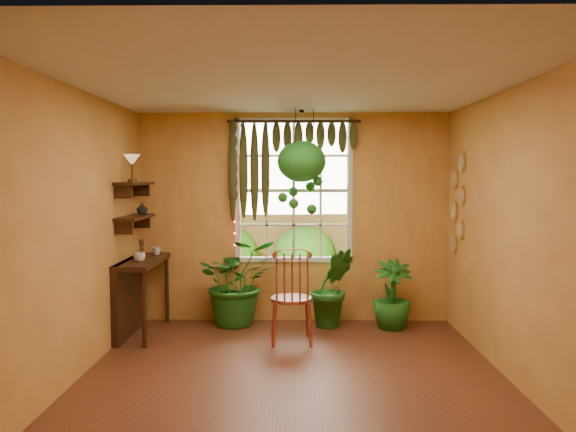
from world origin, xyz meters
The scene contains 23 objects.
floor centered at (0.00, 0.00, 0.00)m, with size 4.50×4.50×0.00m, color #5D2D1A.
ceiling centered at (0.00, 0.00, 2.70)m, with size 4.50×4.50×0.00m, color silver.
wall_back centered at (0.00, 2.25, 1.35)m, with size 4.00×4.00×0.00m, color gold.
wall_left centered at (-2.00, 0.00, 1.35)m, with size 4.50×4.50×0.00m, color gold.
wall_right centered at (2.00, 0.00, 1.35)m, with size 4.50×4.50×0.00m, color gold.
window centered at (0.00, 2.28, 1.70)m, with size 1.52×0.10×1.86m.
valance_vine centered at (-0.08, 2.16, 2.28)m, with size 1.70×0.12×1.10m.
string_lights centered at (-0.76, 2.19, 1.75)m, with size 0.03×0.03×1.54m, color #FF2633, non-canonical shape.
wall_plates centered at (1.98, 1.79, 1.55)m, with size 0.04×0.32×1.10m, color beige, non-canonical shape.
counter_ledge centered at (-1.91, 1.60, 0.55)m, with size 0.40×1.20×0.90m.
shelf_lower centered at (-1.88, 1.60, 1.40)m, with size 0.25×0.90×0.04m, color black.
shelf_upper centered at (-1.88, 1.60, 1.80)m, with size 0.25×0.90×0.04m, color black.
backyard centered at (0.24, 6.87, 1.28)m, with size 14.00×10.00×12.00m.
windsor_chair centered at (-0.02, 1.25, 0.36)m, with size 0.49×0.52×1.26m.
potted_plant_left centered at (-0.71, 2.03, 0.55)m, with size 0.99×0.86×1.11m, color #155116.
potted_plant_mid centered at (0.48, 1.95, 0.50)m, with size 0.55×0.44×1.00m, color #155116.
potted_plant_right centered at (1.22, 1.87, 0.42)m, with size 0.47×0.47×0.85m, color #155116.
hanging_basket centered at (0.10, 1.93, 1.98)m, with size 0.60×0.60×1.30m.
cup_a centered at (-1.78, 1.40, 0.95)m, with size 0.13×0.13×0.10m, color silver.
cup_b centered at (-1.72, 1.97, 0.95)m, with size 0.11×0.11×0.10m, color beige.
brush_jar centered at (-1.80, 1.58, 1.02)m, with size 0.08×0.08×0.31m.
shelf_vase centered at (-1.87, 1.88, 1.49)m, with size 0.14×0.14×0.14m, color #B2AD99.
tiffany_lamp centered at (-1.86, 1.45, 2.05)m, with size 0.19×0.19×0.32m.
Camera 1 is at (0.02, -5.00, 1.88)m, focal length 35.00 mm.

